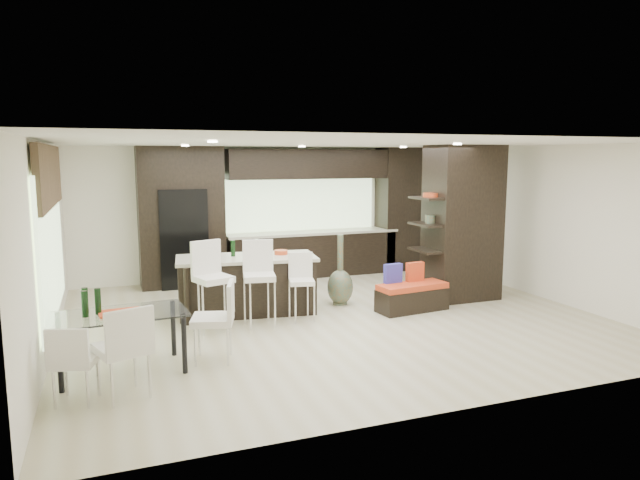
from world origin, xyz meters
name	(u,v)px	position (x,y,z in m)	size (l,w,h in m)	color
ground	(333,318)	(0.00, 0.00, 0.00)	(8.00, 8.00, 0.00)	#C1B693
back_wall	(271,212)	(0.00, 3.50, 1.35)	(8.00, 0.02, 2.70)	white
left_wall	(46,247)	(-4.00, 0.00, 1.35)	(0.02, 7.00, 2.70)	white
right_wall	(542,222)	(4.00, 0.00, 1.35)	(0.02, 7.00, 2.70)	white
ceiling	(334,143)	(0.00, 0.00, 2.70)	(8.00, 7.00, 0.02)	white
window_left	(51,244)	(-3.96, 0.20, 1.35)	(0.04, 3.20, 1.90)	#B2D199
window_back	(299,202)	(0.60, 3.46, 1.55)	(3.40, 0.04, 1.20)	#B2D199
stone_accent	(49,176)	(-3.93, 0.20, 2.25)	(0.08, 3.00, 0.80)	brown
ceiling_spots	(328,145)	(0.00, 0.25, 2.68)	(4.00, 3.00, 0.02)	white
back_cabinetry	(299,213)	(0.50, 3.17, 1.35)	(6.80, 0.68, 2.70)	black
refrigerator	(182,238)	(-1.90, 3.12, 0.95)	(0.90, 0.68, 1.90)	black
partition_column	(462,223)	(2.60, 0.40, 1.35)	(1.20, 0.80, 2.70)	black
kitchen_island	(247,285)	(-1.19, 0.79, 0.46)	(2.20, 0.94, 0.92)	black
stool_left	(214,295)	(-1.86, -0.02, 0.53)	(0.47, 0.47, 1.05)	white
stool_mid	(259,292)	(-1.19, -0.01, 0.51)	(0.45, 0.45, 1.03)	white
stool_right	(302,294)	(-0.51, 0.03, 0.42)	(0.37, 0.37, 0.84)	white
bench	(412,297)	(1.36, -0.07, 0.23)	(1.18, 0.45, 0.45)	black
floor_vase	(340,270)	(0.41, 0.72, 0.60)	(0.44, 0.44, 1.20)	#4B543C
dining_table	(121,343)	(-3.16, -1.25, 0.35)	(1.47, 0.83, 0.71)	white
chair_near	(123,355)	(-3.16, -1.99, 0.46)	(0.50, 0.50, 0.92)	white
chair_far	(76,366)	(-3.62, -1.95, 0.39)	(0.42, 0.42, 0.77)	white
chair_end	(213,325)	(-2.10, -1.25, 0.46)	(0.49, 0.49, 0.91)	white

